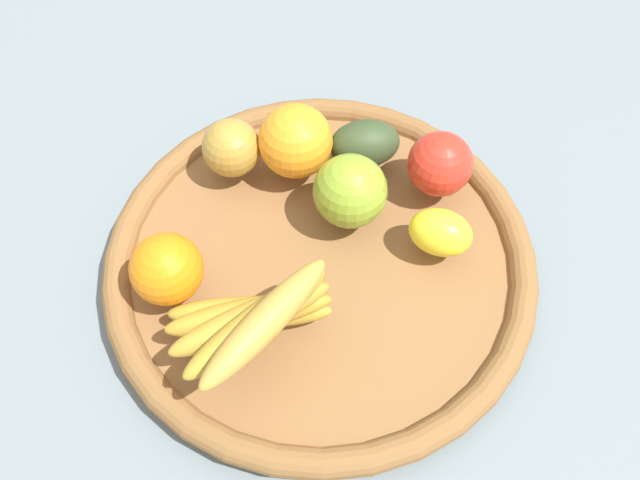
{
  "coord_description": "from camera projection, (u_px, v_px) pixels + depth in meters",
  "views": [
    {
      "loc": [
        0.33,
        0.13,
        0.61
      ],
      "look_at": [
        0.0,
        0.0,
        0.06
      ],
      "focal_mm": 36.63,
      "sensor_mm": 36.0,
      "label": 1
    }
  ],
  "objects": [
    {
      "name": "ground_plane",
      "position": [
        320.0,
        270.0,
        0.71
      ],
      "size": [
        2.4,
        2.4,
        0.0
      ],
      "primitive_type": "plane",
      "color": "slate",
      "rests_on": "ground"
    },
    {
      "name": "basket",
      "position": [
        320.0,
        261.0,
        0.69
      ],
      "size": [
        0.45,
        0.45,
        0.04
      ],
      "color": "brown",
      "rests_on": "ground_plane"
    },
    {
      "name": "lemon_0",
      "position": [
        440.0,
        232.0,
        0.66
      ],
      "size": [
        0.05,
        0.07,
        0.05
      ],
      "primitive_type": "ellipsoid",
      "rotation": [
        0.0,
        0.0,
        1.62
      ],
      "color": "yellow",
      "rests_on": "basket"
    },
    {
      "name": "orange_0",
      "position": [
        296.0,
        141.0,
        0.7
      ],
      "size": [
        0.08,
        0.08,
        0.08
      ],
      "primitive_type": "sphere",
      "rotation": [
        0.0,
        0.0,
        1.61
      ],
      "color": "orange",
      "rests_on": "basket"
    },
    {
      "name": "apple_2",
      "position": [
        231.0,
        148.0,
        0.71
      ],
      "size": [
        0.08,
        0.08,
        0.06
      ],
      "primitive_type": "sphere",
      "rotation": [
        0.0,
        0.0,
        1.24
      ],
      "color": "#AB8533",
      "rests_on": "basket"
    },
    {
      "name": "banana_bunch",
      "position": [
        253.0,
        317.0,
        0.59
      ],
      "size": [
        0.16,
        0.16,
        0.09
      ],
      "color": "#B1902D",
      "rests_on": "basket"
    },
    {
      "name": "avocado",
      "position": [
        369.0,
        145.0,
        0.72
      ],
      "size": [
        0.09,
        0.09,
        0.05
      ],
      "primitive_type": "ellipsoid",
      "rotation": [
        0.0,
        0.0,
        5.24
      ],
      "color": "#324326",
      "rests_on": "basket"
    },
    {
      "name": "orange_1",
      "position": [
        167.0,
        269.0,
        0.62
      ],
      "size": [
        0.09,
        0.09,
        0.07
      ],
      "primitive_type": "sphere",
      "rotation": [
        0.0,
        0.0,
        2.9
      ],
      "color": "orange",
      "rests_on": "basket"
    },
    {
      "name": "apple_0",
      "position": [
        440.0,
        164.0,
        0.69
      ],
      "size": [
        0.1,
        0.1,
        0.07
      ],
      "primitive_type": "sphere",
      "rotation": [
        0.0,
        0.0,
        5.45
      ],
      "color": "red",
      "rests_on": "basket"
    },
    {
      "name": "apple_1",
      "position": [
        350.0,
        191.0,
        0.67
      ],
      "size": [
        0.11,
        0.11,
        0.08
      ],
      "primitive_type": "sphere",
      "rotation": [
        0.0,
        0.0,
        0.53
      ],
      "color": "#84A52C",
      "rests_on": "basket"
    }
  ]
}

